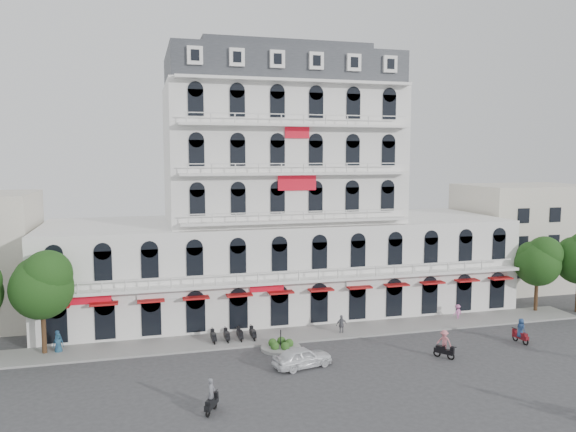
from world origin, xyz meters
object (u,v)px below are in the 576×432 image
Objects in this scene: rider_west at (211,397)px; rider_center at (444,343)px; rider_east at (521,331)px; parked_car at (302,357)px.

rider_center is (18.28, 4.59, 0.20)m from rider_west.
rider_west is 26.91m from rider_east.
parked_car is at bearing -133.06° from rider_center.
rider_west reaches higher than parked_car.
rider_east is (18.87, 0.47, 0.27)m from parked_car.
rider_center is at bearing -46.83° from rider_west.
parked_car is 9.25m from rider_west.
rider_east is 8.07m from rider_center.
rider_center is at bearing 92.25° from rider_east.
parked_car is 2.00× the size of rider_center.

